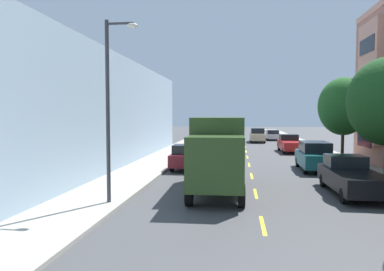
{
  "coord_description": "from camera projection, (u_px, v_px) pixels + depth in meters",
  "views": [
    {
      "loc": [
        -0.87,
        -5.26,
        3.72
      ],
      "look_at": [
        -4.8,
        26.01,
        1.93
      ],
      "focal_mm": 34.06,
      "sensor_mm": 36.0,
      "label": 1
    }
  ],
  "objects": [
    {
      "name": "ground_plane",
      "position": [
        247.0,
        154.0,
        35.03
      ],
      "size": [
        160.0,
        160.0,
        0.0
      ],
      "primitive_type": "plane",
      "color": "#424244"
    },
    {
      "name": "apartment_block_opposite",
      "position": [
        61.0,
        113.0,
        26.61
      ],
      "size": [
        10.0,
        36.0,
        7.78
      ],
      "primitive_type": "cube",
      "color": "#9EB7CC",
      "rests_on": "ground_plane"
    },
    {
      "name": "street_lamp",
      "position": [
        111.0,
        99.0,
        14.71
      ],
      "size": [
        1.35,
        0.28,
        7.37
      ],
      "color": "#38383D",
      "rests_on": "sidewalk_left"
    },
    {
      "name": "parked_wagon_navy",
      "position": [
        215.0,
        134.0,
        54.39
      ],
      "size": [
        1.96,
        4.75,
        1.5
      ],
      "color": "navy",
      "rests_on": "ground_plane"
    },
    {
      "name": "parked_hatchback_white",
      "position": [
        204.0,
        142.0,
        39.15
      ],
      "size": [
        1.83,
        4.04,
        1.5
      ],
      "color": "silver",
      "rests_on": "ground_plane"
    },
    {
      "name": "sidewalk_right",
      "position": [
        328.0,
        156.0,
        32.16
      ],
      "size": [
        3.2,
        120.0,
        0.14
      ],
      "primitive_type": "cube",
      "color": "#A39E93",
      "rests_on": "ground_plane"
    },
    {
      "name": "parked_pickup_orange",
      "position": [
        211.0,
        138.0,
        46.49
      ],
      "size": [
        2.0,
        5.3,
        1.73
      ],
      "color": "orange",
      "rests_on": "ground_plane"
    },
    {
      "name": "parked_suv_teal",
      "position": [
        315.0,
        156.0,
        24.29
      ],
      "size": [
        2.05,
        4.84,
        1.93
      ],
      "color": "#195B60",
      "rests_on": "ground_plane"
    },
    {
      "name": "parked_pickup_red",
      "position": [
        290.0,
        144.0,
        36.38
      ],
      "size": [
        2.1,
        5.34,
        1.73
      ],
      "color": "#AD1E1E",
      "rests_on": "ground_plane"
    },
    {
      "name": "parked_pickup_black",
      "position": [
        351.0,
        177.0,
        17.07
      ],
      "size": [
        2.04,
        5.31,
        1.73
      ],
      "color": "black",
      "rests_on": "ground_plane"
    },
    {
      "name": "moving_champagne_sedan",
      "position": [
        257.0,
        135.0,
        49.44
      ],
      "size": [
        1.95,
        4.8,
        1.93
      ],
      "color": "tan",
      "rests_on": "ground_plane"
    },
    {
      "name": "delivery_box_truck",
      "position": [
        218.0,
        150.0,
        17.82
      ],
      "size": [
        2.52,
        7.7,
        3.59
      ],
      "color": "#2D471E",
      "rests_on": "ground_plane"
    },
    {
      "name": "street_tree_third",
      "position": [
        343.0,
        106.0,
        25.2
      ],
      "size": [
        3.4,
        3.4,
        6.18
      ],
      "color": "#47331E",
      "rests_on": "sidewalk_right"
    },
    {
      "name": "parked_wagon_silver",
      "position": [
        272.0,
        135.0,
        53.8
      ],
      "size": [
        1.83,
        4.7,
        1.5
      ],
      "color": "#B2B5BA",
      "rests_on": "ground_plane"
    },
    {
      "name": "lane_centerline_dashes",
      "position": [
        248.0,
        161.0,
        29.58
      ],
      "size": [
        0.14,
        47.2,
        0.01
      ],
      "color": "yellow",
      "rests_on": "ground_plane"
    },
    {
      "name": "parked_pickup_burgundy",
      "position": [
        189.0,
        157.0,
        25.27
      ],
      "size": [
        2.03,
        5.31,
        1.73
      ],
      "color": "maroon",
      "rests_on": "ground_plane"
    },
    {
      "name": "sidewalk_left",
      "position": [
        170.0,
        154.0,
        33.93
      ],
      "size": [
        3.2,
        120.0,
        0.14
      ],
      "primitive_type": "cube",
      "color": "#A39E93",
      "rests_on": "ground_plane"
    }
  ]
}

